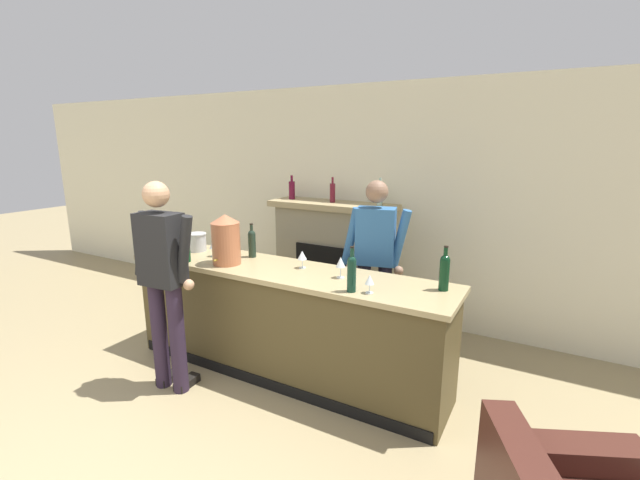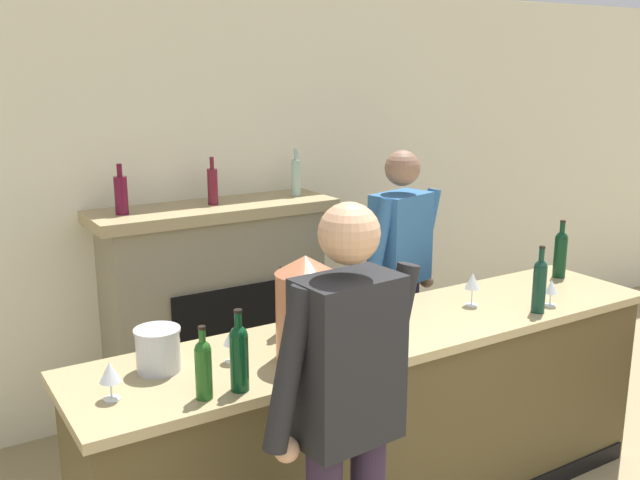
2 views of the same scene
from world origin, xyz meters
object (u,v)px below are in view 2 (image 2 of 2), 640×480
(wine_bottle_port_short, at_px, (239,355))
(wine_glass_front_left, at_px, (399,294))
(wine_glass_by_dispenser, at_px, (551,288))
(wine_bottle_riesling_slim, at_px, (284,304))
(fireplace_stone, at_px, (216,309))
(wine_bottle_merlot_tall, at_px, (560,252))
(ice_bucket_steel, at_px, (158,350))
(copper_dispenser, at_px, (306,308))
(person_bartender, at_px, (400,279))
(wine_glass_mid_counter, at_px, (473,282))
(wine_bottle_cabernet_heavy, at_px, (540,283))
(wine_bottle_burgundy_dark, at_px, (203,367))
(wine_glass_front_right, at_px, (110,373))
(person_customer, at_px, (346,425))
(wine_glass_back_row, at_px, (232,338))

(wine_bottle_port_short, bearing_deg, wine_glass_front_left, 18.51)
(wine_glass_by_dispenser, bearing_deg, wine_bottle_riesling_slim, 164.67)
(fireplace_stone, distance_m, wine_bottle_merlot_tall, 2.17)
(ice_bucket_steel, xyz_separation_m, wine_bottle_port_short, (0.21, -0.34, 0.05))
(copper_dispenser, bearing_deg, person_bartender, 35.06)
(copper_dispenser, bearing_deg, wine_glass_mid_counter, 7.27)
(wine_bottle_merlot_tall, bearing_deg, wine_bottle_cabernet_heavy, -148.21)
(ice_bucket_steel, bearing_deg, wine_glass_mid_counter, -2.54)
(wine_bottle_port_short, distance_m, wine_glass_mid_counter, 1.50)
(copper_dispenser, distance_m, ice_bucket_steel, 0.64)
(wine_bottle_burgundy_dark, relative_size, wine_glass_front_right, 1.90)
(person_customer, distance_m, wine_glass_by_dispenser, 1.70)
(person_customer, xyz_separation_m, wine_glass_front_left, (0.85, 0.80, 0.12))
(wine_bottle_merlot_tall, relative_size, wine_glass_back_row, 2.27)
(fireplace_stone, bearing_deg, wine_bottle_burgundy_dark, -114.72)
(wine_glass_mid_counter, relative_size, wine_glass_front_left, 1.13)
(person_bartender, relative_size, wine_bottle_port_short, 5.32)
(wine_bottle_merlot_tall, distance_m, wine_glass_by_dispenser, 0.58)
(wine_bottle_merlot_tall, xyz_separation_m, wine_glass_front_right, (-2.74, -0.20, -0.05))
(person_bartender, bearing_deg, wine_glass_front_left, -128.68)
(person_customer, xyz_separation_m, wine_bottle_riesling_slim, (0.23, 0.88, 0.15))
(wine_glass_back_row, bearing_deg, ice_bucket_steel, 164.40)
(wine_glass_mid_counter, height_order, wine_glass_front_right, wine_glass_mid_counter)
(person_customer, distance_m, ice_bucket_steel, 0.90)
(wine_glass_by_dispenser, xyz_separation_m, wine_glass_front_left, (-0.77, 0.30, 0.01))
(wine_bottle_riesling_slim, distance_m, wine_bottle_cabernet_heavy, 1.32)
(copper_dispenser, distance_m, wine_glass_back_row, 0.34)
(wine_bottle_burgundy_dark, relative_size, wine_glass_by_dispenser, 2.03)
(copper_dispenser, distance_m, wine_glass_mid_counter, 1.11)
(person_bartender, distance_m, wine_glass_front_left, 0.75)
(ice_bucket_steel, bearing_deg, person_customer, -62.87)
(person_bartender, relative_size, wine_bottle_cabernet_heavy, 5.03)
(wine_bottle_cabernet_heavy, bearing_deg, wine_glass_front_right, 175.59)
(wine_glass_mid_counter, bearing_deg, fireplace_stone, 119.67)
(fireplace_stone, relative_size, copper_dispenser, 3.72)
(wine_bottle_riesling_slim, bearing_deg, wine_bottle_cabernet_heavy, -18.24)
(wine_glass_by_dispenser, relative_size, wine_glass_front_left, 0.91)
(wine_bottle_burgundy_dark, relative_size, wine_bottle_riesling_slim, 0.87)
(wine_glass_front_right, xyz_separation_m, wine_glass_back_row, (0.54, 0.08, 0.00))
(fireplace_stone, xyz_separation_m, person_bartender, (0.87, -0.80, 0.27))
(person_customer, bearing_deg, ice_bucket_steel, 117.13)
(wine_glass_mid_counter, bearing_deg, wine_glass_by_dispenser, -32.18)
(wine_glass_by_dispenser, bearing_deg, copper_dispenser, 176.83)
(fireplace_stone, relative_size, wine_glass_front_left, 10.86)
(fireplace_stone, xyz_separation_m, wine_bottle_cabernet_heavy, (1.05, -1.71, 0.45))
(wine_glass_by_dispenser, distance_m, wine_glass_front_right, 2.28)
(person_bartender, height_order, copper_dispenser, person_bartender)
(copper_dispenser, xyz_separation_m, wine_bottle_port_short, (-0.38, -0.13, -0.08))
(fireplace_stone, xyz_separation_m, wine_glass_mid_counter, (0.83, -1.45, 0.43))
(fireplace_stone, height_order, wine_bottle_port_short, fireplace_stone)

